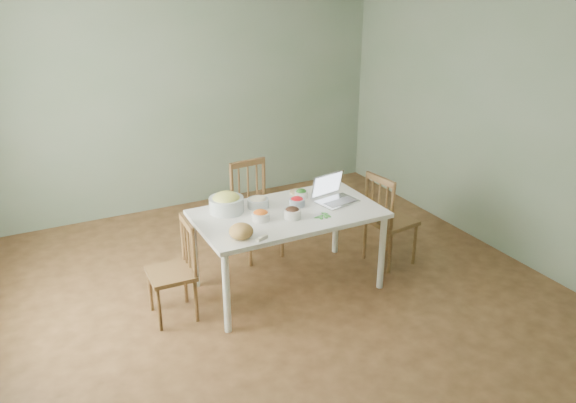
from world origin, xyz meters
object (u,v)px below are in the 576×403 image
chair_right (391,218)px  bread_boule (241,231)px  chair_left (171,271)px  chair_far (257,211)px  laptop (338,190)px  dining_table (288,250)px  bowl_squash (226,202)px

chair_right → bread_boule: (-1.74, -0.29, 0.36)m
chair_left → chair_right: bearing=90.9°
chair_far → laptop: 0.98m
chair_left → bread_boule: bearing=59.8°
chair_left → chair_far: bearing=124.1°
dining_table → bowl_squash: bearing=152.4°
bread_boule → laptop: bearing=15.0°
bread_boule → laptop: size_ratio=0.55×
dining_table → bread_boule: bread_boule is taller
laptop → chair_left: bearing=168.2°
chair_right → dining_table: bearing=81.4°
chair_left → bread_boule: (0.52, -0.33, 0.40)m
chair_far → dining_table: bearing=-96.5°
dining_table → chair_right: 1.16m
chair_left → laptop: bearing=90.7°
bowl_squash → chair_far: bearing=42.8°
bread_boule → bowl_squash: (0.09, 0.56, 0.03)m
dining_table → bread_boule: 0.80m
chair_far → bowl_squash: bearing=-142.3°
dining_table → laptop: 0.73m
chair_far → bowl_squash: chair_far is taller
dining_table → chair_left: 1.11m
dining_table → laptop: laptop is taller
dining_table → laptop: size_ratio=4.61×
dining_table → chair_left: bearing=178.9°
chair_left → laptop: 1.68m
dining_table → chair_left: chair_left is taller
dining_table → bowl_squash: (-0.49, 0.26, 0.48)m
chair_far → bread_boule: (-0.60, -1.03, 0.35)m
bread_boule → dining_table: bearing=27.8°
chair_far → chair_left: (-1.12, -0.71, -0.06)m
chair_right → bread_boule: bearing=91.8°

